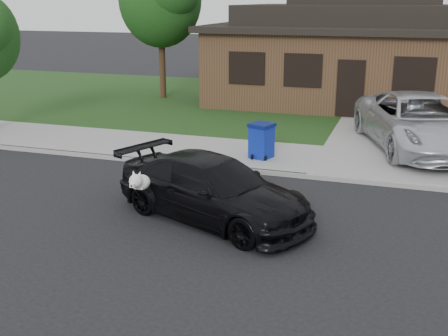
% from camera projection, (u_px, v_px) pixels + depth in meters
% --- Properties ---
extents(ground, '(120.00, 120.00, 0.00)m').
position_uv_depth(ground, '(108.00, 208.00, 12.35)').
color(ground, black).
rests_on(ground, ground).
extents(sidewalk, '(60.00, 3.00, 0.12)m').
position_uv_depth(sidewalk, '(191.00, 150.00, 16.88)').
color(sidewalk, gray).
rests_on(sidewalk, ground).
extents(curb, '(60.00, 0.12, 0.12)m').
position_uv_depth(curb, '(172.00, 163.00, 15.51)').
color(curb, gray).
rests_on(curb, ground).
extents(lawn, '(60.00, 13.00, 0.13)m').
position_uv_depth(lawn, '(259.00, 104.00, 24.15)').
color(lawn, '#193814').
rests_on(lawn, ground).
extents(driveway, '(4.50, 13.00, 0.14)m').
position_uv_depth(driveway, '(403.00, 128.00, 19.63)').
color(driveway, gray).
rests_on(driveway, ground).
extents(sedan, '(4.85, 3.38, 1.30)m').
position_uv_depth(sedan, '(213.00, 189.00, 11.58)').
color(sedan, black).
rests_on(sedan, ground).
extents(minivan, '(4.44, 6.39, 1.62)m').
position_uv_depth(minivan, '(420.00, 122.00, 16.43)').
color(minivan, silver).
rests_on(minivan, driveway).
extents(recycling_bin, '(0.75, 0.75, 0.98)m').
position_uv_depth(recycling_bin, '(261.00, 140.00, 15.71)').
color(recycling_bin, '#0D2497').
rests_on(recycling_bin, sidewalk).
extents(house, '(12.60, 8.60, 4.65)m').
position_uv_depth(house, '(362.00, 54.00, 24.17)').
color(house, '#422B1C').
rests_on(house, ground).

